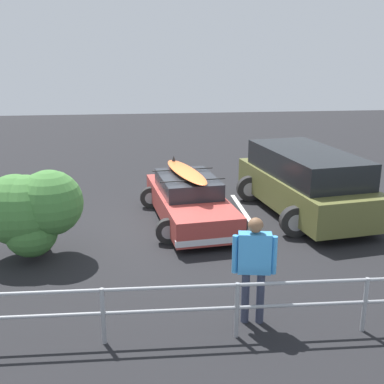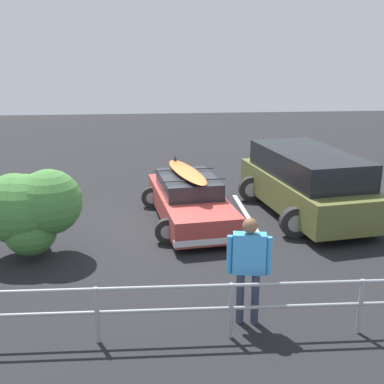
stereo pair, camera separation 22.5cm
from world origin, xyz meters
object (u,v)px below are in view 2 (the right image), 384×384
Objects in this scene: sedan_car at (189,200)px; person_bystander at (249,261)px; suv_car at (306,182)px; bush_near_left at (29,208)px.

sedan_car is 2.49× the size of person_bystander.
sedan_car is at bearing -84.42° from person_bystander.
bush_near_left is at bearing 17.52° from suv_car.
person_bystander is at bearing 62.74° from suv_car.
person_bystander reaches higher than suv_car.
person_bystander is (-0.48, 4.89, 0.51)m from sedan_car.
suv_car is 5.74m from person_bystander.
suv_car reaches higher than sedan_car.
suv_car is 2.43× the size of bush_near_left.
sedan_car is 4.94m from person_bystander.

